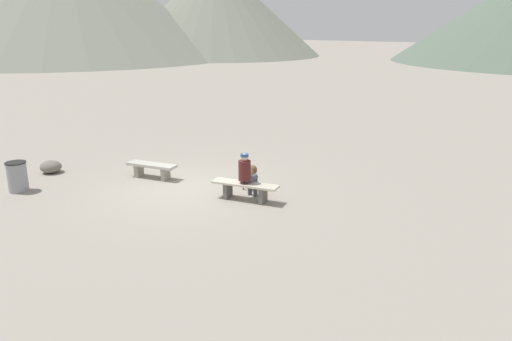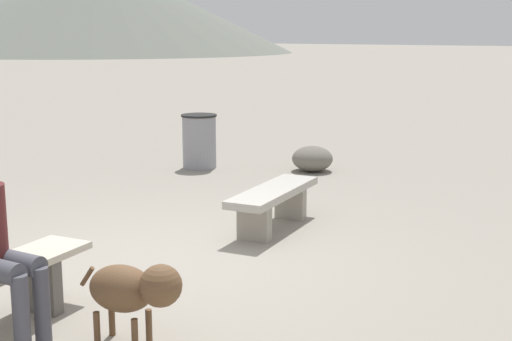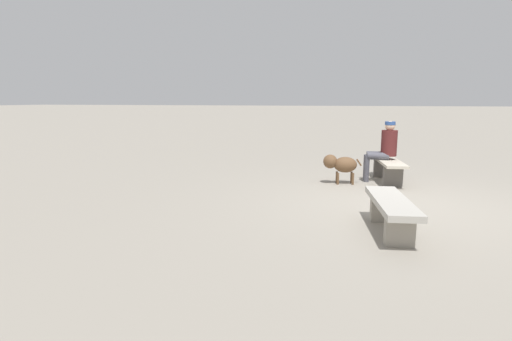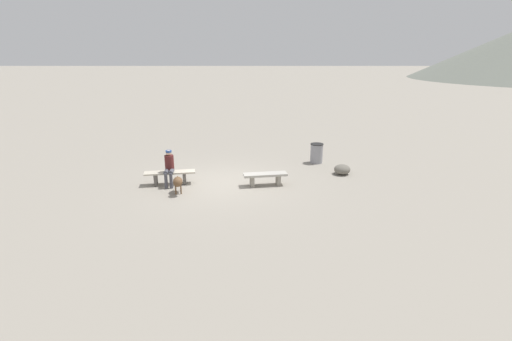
% 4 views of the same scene
% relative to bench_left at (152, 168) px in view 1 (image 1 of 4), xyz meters
% --- Properties ---
extents(ground, '(210.00, 210.00, 0.06)m').
position_rel_bench_left_xyz_m(ground, '(1.52, -0.25, -0.35)').
color(ground, gray).
extents(bench_left, '(1.58, 0.65, 0.44)m').
position_rel_bench_left_xyz_m(bench_left, '(0.00, 0.00, 0.00)').
color(bench_left, gray).
rests_on(bench_left, ground).
extents(bench_right, '(1.81, 0.69, 0.47)m').
position_rel_bench_left_xyz_m(bench_right, '(3.38, -0.12, 0.01)').
color(bench_right, '#605B56').
rests_on(bench_right, ground).
extents(seated_person, '(0.35, 0.64, 1.25)m').
position_rel_bench_left_xyz_m(seated_person, '(3.36, -0.02, 0.40)').
color(seated_person, '#511E1E').
rests_on(seated_person, ground).
extents(dog, '(0.40, 0.76, 0.59)m').
position_rel_bench_left_xyz_m(dog, '(2.91, 0.81, 0.08)').
color(dog, brown).
rests_on(dog, ground).
extents(trash_bin, '(0.54, 0.54, 0.83)m').
position_rel_bench_left_xyz_m(trash_bin, '(-2.23, -2.82, 0.09)').
color(trash_bin, gray).
rests_on(trash_bin, ground).
extents(boulder, '(0.88, 0.87, 0.38)m').
position_rel_bench_left_xyz_m(boulder, '(-2.99, -1.26, -0.13)').
color(boulder, '#6B665B').
rests_on(boulder, ground).
extents(distant_peak_1, '(28.16, 28.16, 12.35)m').
position_rel_bench_left_xyz_m(distant_peak_1, '(-31.88, 46.02, 5.86)').
color(distant_peak_1, gray).
rests_on(distant_peak_1, ground).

